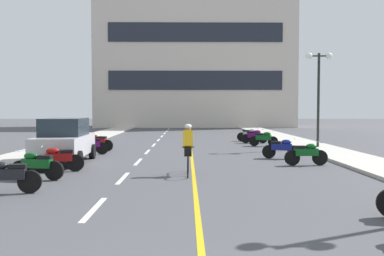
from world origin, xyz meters
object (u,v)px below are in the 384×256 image
at_px(motorcycle_3, 37,165).
at_px(motorcycle_9, 264,138).
at_px(parked_car_near, 65,141).
at_px(motorcycle_4, 58,159).
at_px(motorcycle_6, 282,148).
at_px(motorcycle_10, 254,136).
at_px(motorcycle_7, 90,145).
at_px(motorcycle_11, 250,134).
at_px(cyclist_rider, 188,148).
at_px(motorcycle_8, 97,142).
at_px(street_lamp_mid, 319,78).
at_px(motorcycle_5, 306,153).
at_px(motorcycle_2, 7,176).

xyz_separation_m(motorcycle_3, motorcycle_9, (9.18, 11.32, 0.00)).
relative_size(parked_car_near, motorcycle_4, 2.57).
xyz_separation_m(motorcycle_6, motorcycle_10, (0.14, 8.15, 0.00)).
distance_m(motorcycle_7, motorcycle_11, 12.15).
distance_m(motorcycle_10, cyclist_rider, 13.28).
xyz_separation_m(motorcycle_6, motorcycle_8, (-8.89, 3.46, 0.00)).
relative_size(parked_car_near, cyclist_rider, 2.42).
relative_size(motorcycle_8, motorcycle_9, 1.01).
relative_size(motorcycle_3, motorcycle_10, 1.00).
bearing_deg(motorcycle_7, street_lamp_mid, 12.95).
bearing_deg(motorcycle_11, motorcycle_4, -122.76).
height_order(motorcycle_8, motorcycle_10, same).
distance_m(parked_car_near, motorcycle_7, 2.99).
distance_m(motorcycle_5, motorcycle_7, 10.04).
xyz_separation_m(motorcycle_4, motorcycle_10, (8.80, 11.91, 0.00)).
bearing_deg(street_lamp_mid, cyclist_rider, -129.32).
height_order(parked_car_near, motorcycle_4, parked_car_near).
bearing_deg(motorcycle_6, parked_car_near, -171.80).
bearing_deg(motorcycle_11, motorcycle_8, -144.57).
relative_size(motorcycle_4, motorcycle_5, 0.98).
bearing_deg(motorcycle_6, motorcycle_7, 169.61).
distance_m(motorcycle_2, motorcycle_11, 19.43).
bearing_deg(parked_car_near, motorcycle_6, 8.20).
xyz_separation_m(motorcycle_11, cyclist_rider, (-4.26, -14.26, 0.41)).
xyz_separation_m(motorcycle_4, cyclist_rider, (4.50, -0.65, 0.41)).
xyz_separation_m(street_lamp_mid, motorcycle_6, (-3.00, -4.35, -3.41)).
bearing_deg(motorcycle_11, cyclist_rider, -106.63).
bearing_deg(motorcycle_9, motorcycle_5, -89.21).
bearing_deg(motorcycle_5, street_lamp_mid, 68.60).
xyz_separation_m(motorcycle_10, cyclist_rider, (-4.31, -12.56, 0.41)).
height_order(motorcycle_3, cyclist_rider, cyclist_rider).
bearing_deg(motorcycle_11, motorcycle_10, -88.30).
relative_size(street_lamp_mid, parked_car_near, 1.20).
bearing_deg(motorcycle_4, street_lamp_mid, 34.77).
bearing_deg(motorcycle_3, motorcycle_2, -90.03).
height_order(motorcycle_9, motorcycle_10, same).
bearing_deg(motorcycle_3, motorcycle_11, 59.49).
bearing_deg(motorcycle_9, motorcycle_2, -124.40).
bearing_deg(motorcycle_10, motorcycle_9, -84.81).
xyz_separation_m(motorcycle_6, motorcycle_9, (0.34, 6.01, 0.00)).
bearing_deg(motorcycle_2, motorcycle_11, 62.62).
height_order(parked_car_near, motorcycle_9, parked_car_near).
height_order(motorcycle_8, cyclist_rider, cyclist_rider).
bearing_deg(motorcycle_4, motorcycle_11, 57.24).
distance_m(motorcycle_2, motorcycle_6, 11.53).
bearing_deg(motorcycle_7, motorcycle_4, -88.02).
distance_m(motorcycle_9, motorcycle_11, 3.85).
bearing_deg(street_lamp_mid, parked_car_near, -155.03).
distance_m(motorcycle_9, cyclist_rider, 11.35).
distance_m(motorcycle_2, motorcycle_9, 16.25).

